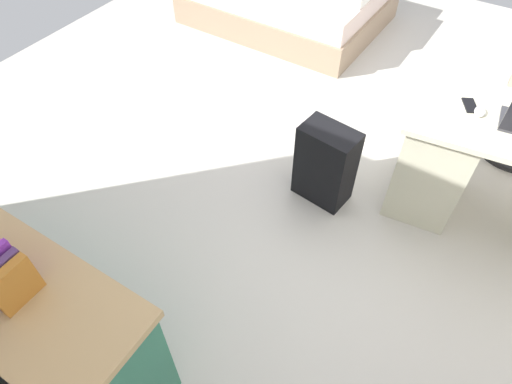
% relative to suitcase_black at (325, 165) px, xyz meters
% --- Properties ---
extents(ground_plane, '(6.20, 6.20, 0.00)m').
position_rel_suitcase_black_xyz_m(ground_plane, '(0.22, -0.47, -0.28)').
color(ground_plane, beige).
extents(suitcase_black, '(0.39, 0.27, 0.57)m').
position_rel_suitcase_black_xyz_m(suitcase_black, '(0.00, 0.00, 0.00)').
color(suitcase_black, black).
rests_on(suitcase_black, ground_plane).
extents(computer_mouse, '(0.07, 0.11, 0.03)m').
position_rel_suitcase_black_xyz_m(computer_mouse, '(-0.71, -0.36, 0.49)').
color(computer_mouse, white).
rests_on(computer_mouse, desk).
extents(cell_phone_by_mouse, '(0.12, 0.15, 0.01)m').
position_rel_suitcase_black_xyz_m(cell_phone_by_mouse, '(-0.65, -0.40, 0.48)').
color(cell_phone_by_mouse, black).
rests_on(cell_phone_by_mouse, desk).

